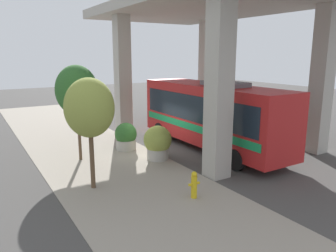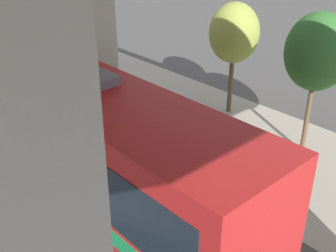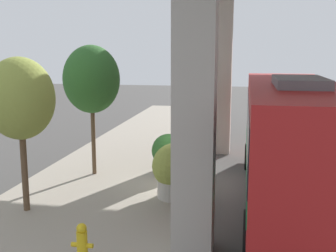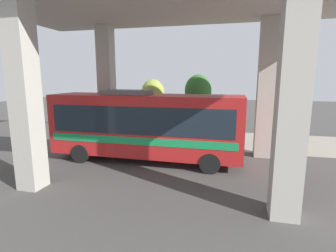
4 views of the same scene
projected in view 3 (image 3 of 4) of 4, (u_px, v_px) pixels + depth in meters
The scene contains 8 objects.
ground_plane at pixel (196, 184), 14.53m from camera, with size 80.00×80.00×0.00m, color #474442.
sidewalk_strip at pixel (113, 179), 15.07m from camera, with size 6.00×40.00×0.02m.
bus at pixel (292, 136), 12.26m from camera, with size 2.66×10.24×3.87m.
fire_hydrant at pixel (82, 247), 8.76m from camera, with size 0.47×0.22×1.05m.
planter_front at pixel (168, 155), 15.52m from camera, with size 1.23×1.23×1.54m.
planter_middle at pixel (175, 171), 13.05m from camera, with size 1.42×1.42×1.74m.
street_tree_near at pixel (20, 99), 11.58m from camera, with size 1.91×1.91×4.40m.
street_tree_far at pixel (92, 80), 15.09m from camera, with size 2.04×2.04×4.76m.
Camera 3 is at (1.58, -13.89, 4.57)m, focal length 45.00 mm.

